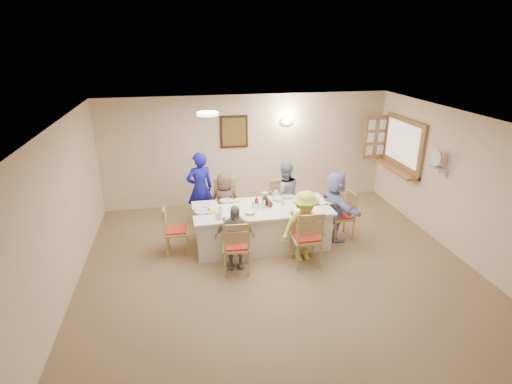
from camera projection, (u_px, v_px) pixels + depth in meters
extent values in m
plane|color=#7A6649|center=(285.00, 284.00, 6.33)|extent=(7.00, 7.00, 0.00)
plane|color=beige|center=(247.00, 150.00, 9.07)|extent=(6.50, 0.00, 6.50)
plane|color=beige|center=(51.00, 231.00, 5.30)|extent=(0.00, 7.00, 7.00)
plane|color=beige|center=(482.00, 197.00, 6.45)|extent=(0.00, 7.00, 7.00)
plane|color=white|center=(290.00, 128.00, 5.42)|extent=(7.00, 7.00, 0.00)
cube|color=black|center=(234.00, 132.00, 8.83)|extent=(0.62, 0.04, 0.72)
cube|color=black|center=(234.00, 132.00, 8.81)|extent=(0.52, 0.02, 0.62)
ellipsoid|color=white|center=(287.00, 121.00, 8.94)|extent=(0.26, 0.09, 0.18)
cylinder|color=white|center=(208.00, 114.00, 6.62)|extent=(0.36, 0.36, 0.05)
cube|color=olive|center=(403.00, 145.00, 8.54)|extent=(0.06, 1.50, 1.15)
cube|color=olive|center=(395.00, 169.00, 8.71)|extent=(0.30, 1.50, 0.05)
cube|color=olive|center=(376.00, 137.00, 9.19)|extent=(0.55, 0.04, 1.00)
cube|color=white|center=(437.00, 169.00, 7.33)|extent=(0.22, 0.36, 0.03)
cube|color=silver|center=(262.00, 226.00, 7.40)|extent=(2.50, 1.06, 0.76)
imported|color=brown|center=(225.00, 203.00, 7.83)|extent=(0.69, 0.52, 1.24)
imported|color=gray|center=(284.00, 195.00, 8.02)|extent=(0.75, 0.62, 1.39)
imported|color=gray|center=(235.00, 237.00, 6.61)|extent=(0.70, 0.35, 1.14)
imported|color=#CFD84C|center=(304.00, 227.00, 6.79)|extent=(0.96, 0.70, 1.29)
imported|color=#98A2E0|center=(335.00, 206.00, 7.55)|extent=(1.36, 0.75, 1.35)
imported|color=#1518AB|center=(200.00, 189.00, 8.13)|extent=(0.75, 0.65, 1.54)
cube|color=#472B19|center=(232.00, 220.00, 6.78)|extent=(0.33, 0.24, 0.01)
cylinder|color=white|center=(232.00, 219.00, 6.77)|extent=(0.24, 0.24, 0.02)
cube|color=yellow|center=(243.00, 220.00, 6.76)|extent=(0.14, 0.14, 0.01)
cube|color=#472B19|center=(300.00, 214.00, 6.99)|extent=(0.32, 0.24, 0.01)
cylinder|color=white|center=(300.00, 214.00, 6.98)|extent=(0.24, 0.24, 0.01)
cube|color=yellow|center=(311.00, 214.00, 6.97)|extent=(0.15, 0.15, 0.01)
cube|color=#472B19|center=(226.00, 201.00, 7.54)|extent=(0.35, 0.26, 0.01)
cylinder|color=white|center=(226.00, 200.00, 7.54)|extent=(0.24, 0.24, 0.02)
cube|color=yellow|center=(236.00, 201.00, 7.53)|extent=(0.15, 0.15, 0.01)
cube|color=#472B19|center=(288.00, 196.00, 7.76)|extent=(0.37, 0.27, 0.01)
cylinder|color=white|center=(288.00, 196.00, 7.75)|extent=(0.24, 0.24, 0.02)
cube|color=yellow|center=(297.00, 196.00, 7.74)|extent=(0.14, 0.14, 0.01)
cube|color=#472B19|center=(201.00, 212.00, 7.07)|extent=(0.33, 0.25, 0.01)
cylinder|color=white|center=(201.00, 211.00, 7.07)|extent=(0.25, 0.25, 0.02)
cube|color=yellow|center=(212.00, 212.00, 7.05)|extent=(0.14, 0.14, 0.01)
cube|color=#472B19|center=(320.00, 203.00, 7.46)|extent=(0.33, 0.24, 0.01)
cylinder|color=white|center=(320.00, 202.00, 7.46)|extent=(0.23, 0.23, 0.01)
cube|color=yellow|center=(330.00, 203.00, 7.45)|extent=(0.14, 0.14, 0.01)
imported|color=white|center=(219.00, 216.00, 6.79)|extent=(0.19, 0.19, 0.09)
imported|color=white|center=(276.00, 193.00, 7.83)|extent=(0.15, 0.15, 0.09)
imported|color=white|center=(250.00, 212.00, 7.00)|extent=(0.27, 0.27, 0.05)
imported|color=white|center=(277.00, 199.00, 7.58)|extent=(0.25, 0.25, 0.07)
imported|color=maroon|center=(257.00, 201.00, 7.25)|extent=(0.11, 0.11, 0.22)
imported|color=#39240F|center=(265.00, 199.00, 7.33)|extent=(0.12, 0.12, 0.22)
imported|color=#39240F|center=(270.00, 203.00, 7.27)|extent=(0.11, 0.11, 0.14)
cylinder|color=silver|center=(253.00, 204.00, 7.27)|extent=(0.07, 0.07, 0.11)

